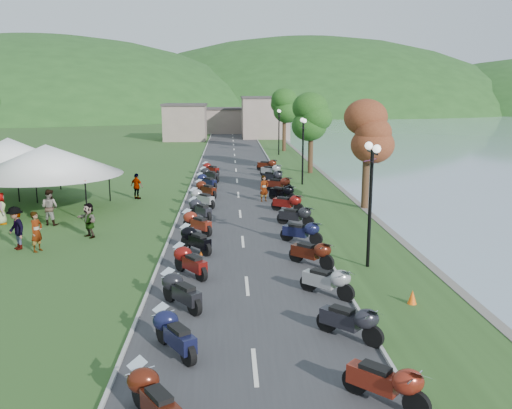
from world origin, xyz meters
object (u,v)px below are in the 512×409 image
object	(u,v)px
pedestrian_b	(51,225)
pedestrian_c	(18,249)
pedestrian_a	(38,251)
vendor_tent_main	(48,178)

from	to	relation	value
pedestrian_b	pedestrian_c	size ratio (longest dim) A/B	0.98
pedestrian_a	pedestrian_b	distance (m)	5.09
vendor_tent_main	pedestrian_c	bearing A→B (deg)	-82.31
vendor_tent_main	pedestrian_a	distance (m)	8.97
vendor_tent_main	pedestrian_a	size ratio (longest dim) A/B	3.19
vendor_tent_main	pedestrian_b	world-z (taller)	vendor_tent_main
pedestrian_a	vendor_tent_main	bearing A→B (deg)	34.49
pedestrian_a	pedestrian_c	world-z (taller)	pedestrian_c
pedestrian_b	pedestrian_c	distance (m)	4.61
pedestrian_c	vendor_tent_main	bearing A→B (deg)	146.00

